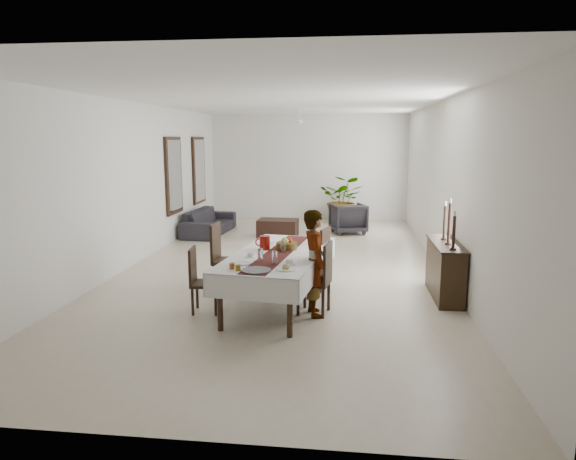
% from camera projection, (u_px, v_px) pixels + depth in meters
% --- Properties ---
extents(floor, '(6.00, 12.00, 0.00)m').
position_uv_depth(floor, '(284.00, 266.00, 10.16)').
color(floor, beige).
rests_on(floor, ground).
extents(ceiling, '(6.00, 12.00, 0.02)m').
position_uv_depth(ceiling, '(284.00, 100.00, 9.59)').
color(ceiling, white).
rests_on(ceiling, wall_back).
extents(wall_back, '(6.00, 0.02, 3.20)m').
position_uv_depth(wall_back, '(308.00, 168.00, 15.74)').
color(wall_back, silver).
rests_on(wall_back, floor).
extents(wall_front, '(6.00, 0.02, 3.20)m').
position_uv_depth(wall_front, '(188.00, 255.00, 4.01)').
color(wall_front, silver).
rests_on(wall_front, floor).
extents(wall_left, '(0.02, 12.00, 3.20)m').
position_uv_depth(wall_left, '(135.00, 184.00, 10.22)').
color(wall_left, silver).
rests_on(wall_left, floor).
extents(wall_right, '(0.02, 12.00, 3.20)m').
position_uv_depth(wall_right, '(444.00, 187.00, 9.53)').
color(wall_right, silver).
rests_on(wall_right, floor).
extents(dining_table_top, '(1.38, 2.67, 0.05)m').
position_uv_depth(dining_table_top, '(279.00, 255.00, 7.66)').
color(dining_table_top, black).
rests_on(dining_table_top, table_leg_fl).
extents(table_leg_fl, '(0.08, 0.08, 0.75)m').
position_uv_depth(table_leg_fl, '(220.00, 303.00, 6.68)').
color(table_leg_fl, black).
rests_on(table_leg_fl, floor).
extents(table_leg_fr, '(0.08, 0.08, 0.75)m').
position_uv_depth(table_leg_fr, '(290.00, 309.00, 6.46)').
color(table_leg_fr, black).
rests_on(table_leg_fr, floor).
extents(table_leg_bl, '(0.08, 0.08, 0.75)m').
position_uv_depth(table_leg_bl, '(271.00, 261.00, 9.00)').
color(table_leg_bl, black).
rests_on(table_leg_bl, floor).
extents(table_leg_br, '(0.08, 0.08, 0.75)m').
position_uv_depth(table_leg_br, '(324.00, 264.00, 8.78)').
color(table_leg_br, black).
rests_on(table_leg_br, floor).
extents(tablecloth_top, '(1.60, 2.89, 0.01)m').
position_uv_depth(tablecloth_top, '(279.00, 253.00, 7.65)').
color(tablecloth_top, silver).
rests_on(tablecloth_top, dining_table_top).
extents(tablecloth_drape_left, '(0.36, 2.73, 0.32)m').
position_uv_depth(tablecloth_drape_left, '(240.00, 261.00, 7.83)').
color(tablecloth_drape_left, silver).
rests_on(tablecloth_drape_left, dining_table_top).
extents(tablecloth_drape_right, '(0.36, 2.73, 0.32)m').
position_uv_depth(tablecloth_drape_right, '(320.00, 266.00, 7.53)').
color(tablecloth_drape_right, silver).
rests_on(tablecloth_drape_right, dining_table_top).
extents(tablecloth_drape_near, '(1.25, 0.17, 0.32)m').
position_uv_depth(tablecloth_drape_near, '(250.00, 289.00, 6.37)').
color(tablecloth_drape_near, silver).
rests_on(tablecloth_drape_near, dining_table_top).
extents(tablecloth_drape_far, '(1.25, 0.17, 0.32)m').
position_uv_depth(tablecloth_drape_far, '(299.00, 245.00, 8.99)').
color(tablecloth_drape_far, silver).
rests_on(tablecloth_drape_far, dining_table_top).
extents(table_runner, '(0.71, 2.69, 0.00)m').
position_uv_depth(table_runner, '(279.00, 252.00, 7.65)').
color(table_runner, '#551C18').
rests_on(table_runner, tablecloth_top).
extents(red_pitcher, '(0.18, 0.18, 0.21)m').
position_uv_depth(red_pitcher, '(265.00, 243.00, 7.85)').
color(red_pitcher, maroon).
rests_on(red_pitcher, tablecloth_top).
extents(pitcher_handle, '(0.13, 0.04, 0.13)m').
position_uv_depth(pitcher_handle, '(259.00, 242.00, 7.87)').
color(pitcher_handle, maroon).
rests_on(pitcher_handle, red_pitcher).
extents(wine_glass_near, '(0.07, 0.07, 0.18)m').
position_uv_depth(wine_glass_near, '(275.00, 258.00, 6.94)').
color(wine_glass_near, white).
rests_on(wine_glass_near, tablecloth_top).
extents(wine_glass_mid, '(0.07, 0.07, 0.18)m').
position_uv_depth(wine_glass_mid, '(260.00, 255.00, 7.10)').
color(wine_glass_mid, white).
rests_on(wine_glass_mid, tablecloth_top).
extents(wine_glass_far, '(0.07, 0.07, 0.18)m').
position_uv_depth(wine_glass_far, '(283.00, 246.00, 7.67)').
color(wine_glass_far, white).
rests_on(wine_glass_far, tablecloth_top).
extents(teacup_right, '(0.10, 0.10, 0.06)m').
position_uv_depth(teacup_right, '(289.00, 262.00, 6.96)').
color(teacup_right, white).
rests_on(teacup_right, saucer_right).
extents(saucer_right, '(0.16, 0.16, 0.01)m').
position_uv_depth(saucer_right, '(289.00, 263.00, 6.96)').
color(saucer_right, white).
rests_on(saucer_right, tablecloth_top).
extents(teacup_left, '(0.10, 0.10, 0.06)m').
position_uv_depth(teacup_left, '(251.00, 255.00, 7.37)').
color(teacup_left, silver).
rests_on(teacup_left, saucer_left).
extents(saucer_left, '(0.16, 0.16, 0.01)m').
position_uv_depth(saucer_left, '(251.00, 257.00, 7.37)').
color(saucer_left, white).
rests_on(saucer_left, tablecloth_top).
extents(plate_near_right, '(0.26, 0.26, 0.02)m').
position_uv_depth(plate_near_right, '(286.00, 269.00, 6.65)').
color(plate_near_right, silver).
rests_on(plate_near_right, tablecloth_top).
extents(bread_near_right, '(0.10, 0.10, 0.10)m').
position_uv_depth(bread_near_right, '(286.00, 267.00, 6.65)').
color(bread_near_right, tan).
rests_on(bread_near_right, plate_near_right).
extents(plate_near_left, '(0.26, 0.26, 0.02)m').
position_uv_depth(plate_near_left, '(241.00, 263.00, 6.96)').
color(plate_near_left, silver).
rests_on(plate_near_left, tablecloth_top).
extents(plate_far_left, '(0.26, 0.26, 0.02)m').
position_uv_depth(plate_far_left, '(268.00, 243.00, 8.29)').
color(plate_far_left, white).
rests_on(plate_far_left, tablecloth_top).
extents(serving_tray, '(0.38, 0.38, 0.02)m').
position_uv_depth(serving_tray, '(256.00, 270.00, 6.58)').
color(serving_tray, '#3A3A3E').
rests_on(serving_tray, tablecloth_top).
extents(jam_jar_a, '(0.07, 0.07, 0.08)m').
position_uv_depth(jam_jar_a, '(238.00, 268.00, 6.60)').
color(jam_jar_a, '#8C6014').
rests_on(jam_jar_a, tablecloth_top).
extents(jam_jar_b, '(0.07, 0.07, 0.08)m').
position_uv_depth(jam_jar_b, '(232.00, 266.00, 6.69)').
color(jam_jar_b, brown).
rests_on(jam_jar_b, tablecloth_top).
extents(fruit_basket, '(0.32, 0.32, 0.11)m').
position_uv_depth(fruit_basket, '(287.00, 246.00, 7.88)').
color(fruit_basket, brown).
rests_on(fruit_basket, tablecloth_top).
extents(fruit_red, '(0.10, 0.10, 0.10)m').
position_uv_depth(fruit_red, '(289.00, 240.00, 7.88)').
color(fruit_red, '#9F1F0F').
rests_on(fruit_red, fruit_basket).
extents(fruit_green, '(0.09, 0.09, 0.09)m').
position_uv_depth(fruit_green, '(285.00, 240.00, 7.91)').
color(fruit_green, '#4D7F26').
rests_on(fruit_green, fruit_basket).
extents(fruit_yellow, '(0.09, 0.09, 0.09)m').
position_uv_depth(fruit_yellow, '(286.00, 241.00, 7.82)').
color(fruit_yellow, yellow).
rests_on(fruit_yellow, fruit_basket).
extents(chair_right_near_seat, '(0.51, 0.51, 0.05)m').
position_uv_depth(chair_right_near_seat, '(314.00, 282.00, 7.35)').
color(chair_right_near_seat, black).
rests_on(chair_right_near_seat, chair_right_near_leg_fl).
extents(chair_right_near_leg_fl, '(0.05, 0.05, 0.44)m').
position_uv_depth(chair_right_near_leg_fl, '(323.00, 303.00, 7.17)').
color(chair_right_near_leg_fl, black).
rests_on(chair_right_near_leg_fl, floor).
extents(chair_right_near_leg_fr, '(0.05, 0.05, 0.44)m').
position_uv_depth(chair_right_near_leg_fr, '(329.00, 296.00, 7.51)').
color(chair_right_near_leg_fr, black).
rests_on(chair_right_near_leg_fr, floor).
extents(chair_right_near_leg_bl, '(0.05, 0.05, 0.44)m').
position_uv_depth(chair_right_near_leg_bl, '(298.00, 301.00, 7.27)').
color(chair_right_near_leg_bl, black).
rests_on(chair_right_near_leg_bl, floor).
extents(chair_right_near_leg_br, '(0.05, 0.05, 0.44)m').
position_uv_depth(chair_right_near_leg_br, '(305.00, 294.00, 7.61)').
color(chair_right_near_leg_br, black).
rests_on(chair_right_near_leg_br, floor).
extents(chair_right_near_back, '(0.12, 0.44, 0.56)m').
position_uv_depth(chair_right_near_back, '(328.00, 263.00, 7.24)').
color(chair_right_near_back, black).
rests_on(chair_right_near_back, chair_right_near_seat).
extents(chair_right_far_seat, '(0.55, 0.55, 0.05)m').
position_uv_depth(chair_right_far_seat, '(313.00, 262.00, 8.52)').
color(chair_right_far_seat, black).
rests_on(chair_right_far_seat, chair_right_far_leg_fl).
extents(chair_right_far_leg_fl, '(0.05, 0.05, 0.44)m').
position_uv_depth(chair_right_far_leg_fl, '(320.00, 280.00, 8.33)').
color(chair_right_far_leg_fl, black).
rests_on(chair_right_far_leg_fl, floor).
extents(chair_right_far_leg_fr, '(0.05, 0.05, 0.44)m').
position_uv_depth(chair_right_far_leg_fr, '(327.00, 275.00, 8.66)').
color(chair_right_far_leg_fr, black).
rests_on(chair_right_far_leg_fr, floor).
extents(chair_right_far_leg_bl, '(0.05, 0.05, 0.44)m').
position_uv_depth(chair_right_far_leg_bl, '(299.00, 278.00, 8.47)').
color(chair_right_far_leg_bl, black).
rests_on(chair_right_far_leg_bl, floor).
extents(chair_right_far_leg_br, '(0.05, 0.05, 0.44)m').
position_uv_depth(chair_right_far_leg_br, '(307.00, 273.00, 8.80)').
color(chair_right_far_leg_br, black).
rests_on(chair_right_far_leg_br, floor).
extents(chair_right_far_back, '(0.16, 0.44, 0.57)m').
position_uv_depth(chair_right_far_back, '(325.00, 245.00, 8.39)').
color(chair_right_far_back, black).
rests_on(chair_right_far_back, chair_right_far_seat).
extents(chair_left_near_seat, '(0.44, 0.44, 0.05)m').
position_uv_depth(chair_left_near_seat, '(206.00, 284.00, 7.41)').
color(chair_left_near_seat, black).
rests_on(chair_left_near_seat, chair_left_near_leg_fl).
extents(chair_left_near_leg_fl, '(0.04, 0.04, 0.40)m').
position_uv_depth(chair_left_near_leg_fl, '(197.00, 295.00, 7.62)').
color(chair_left_near_leg_fl, black).
rests_on(chair_left_near_leg_fl, floor).
extents(chair_left_near_leg_fr, '(0.04, 0.04, 0.40)m').
position_uv_depth(chair_left_near_leg_fr, '(193.00, 302.00, 7.29)').
color(chair_left_near_leg_fr, black).
rests_on(chair_left_near_leg_fr, floor).
extents(chair_left_near_leg_bl, '(0.04, 0.04, 0.40)m').
position_uv_depth(chair_left_near_leg_bl, '(219.00, 295.00, 7.61)').
color(chair_left_near_leg_bl, black).
rests_on(chair_left_near_leg_bl, floor).
extents(chair_left_near_leg_br, '(0.04, 0.04, 0.40)m').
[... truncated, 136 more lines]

